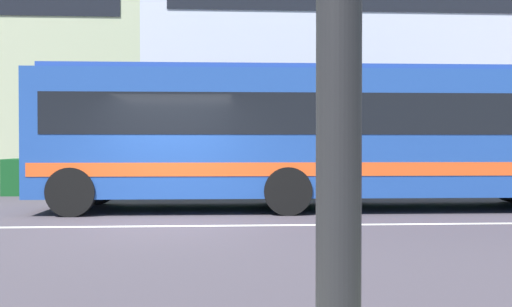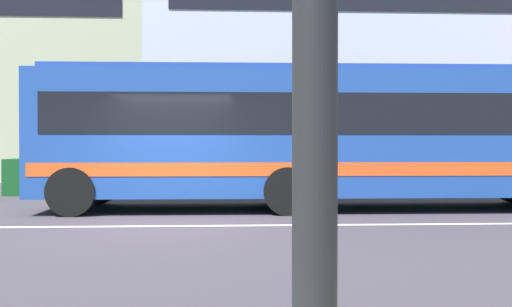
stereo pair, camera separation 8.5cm
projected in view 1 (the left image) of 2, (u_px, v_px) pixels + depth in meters
The scene contains 5 objects.
ground_plane at pixel (163, 226), 10.26m from camera, with size 160.00×160.00×0.00m, color #403A42.
lane_centre_line at pixel (163, 226), 10.26m from camera, with size 60.00×0.16×0.01m, color silver.
hedge_row_far at pixel (293, 176), 17.13m from camera, with size 16.71×1.10×1.05m, color #165021.
apartment_block_right at pixel (419, 33), 28.22m from camera, with size 25.62×11.29×13.85m.
transit_bus at pixel (316, 132), 13.07m from camera, with size 12.44×2.77×3.16m.
Camera 1 is at (1.08, -10.32, 1.47)m, focal length 40.28 mm.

